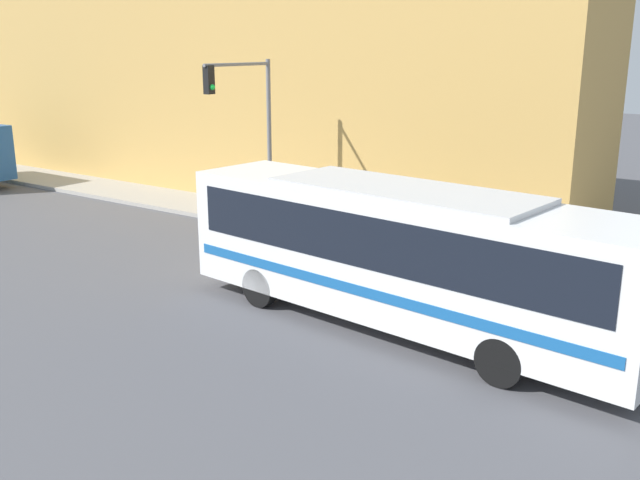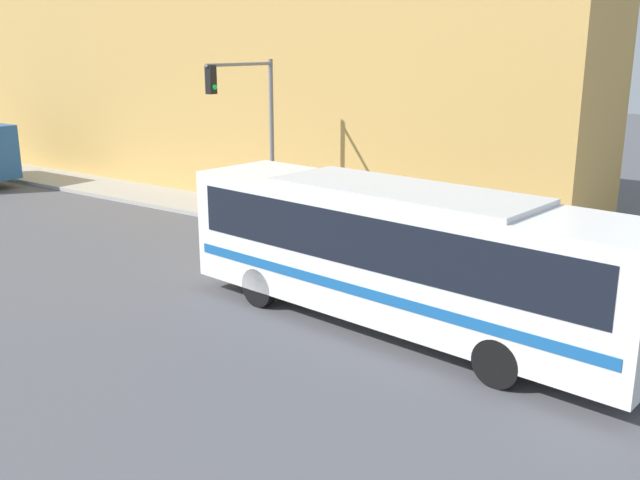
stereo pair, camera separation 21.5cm
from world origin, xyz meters
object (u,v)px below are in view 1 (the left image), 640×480
object	(u,v)px
pedestrian_near_corner	(411,213)
city_bus	(402,249)
parking_meter	(305,205)
traffic_light_pole	(250,115)
fire_hydrant	(432,238)

from	to	relation	value
pedestrian_near_corner	city_bus	bearing A→B (deg)	-153.75
parking_meter	traffic_light_pole	bearing A→B (deg)	118.21
fire_hydrant	traffic_light_pole	world-z (taller)	traffic_light_pole
city_bus	parking_meter	xyz separation A→B (m)	(5.93, 7.08, -0.95)
city_bus	parking_meter	world-z (taller)	city_bus
city_bus	parking_meter	size ratio (longest dim) A/B	9.39
city_bus	parking_meter	bearing A→B (deg)	56.11
parking_meter	pedestrian_near_corner	world-z (taller)	pedestrian_near_corner
city_bus	traffic_light_pole	bearing A→B (deg)	66.32
parking_meter	pedestrian_near_corner	size ratio (longest dim) A/B	0.71
city_bus	traffic_light_pole	distance (m)	10.34
city_bus	fire_hydrant	xyz separation A→B (m)	(5.93, 2.12, -1.40)
city_bus	pedestrian_near_corner	bearing A→B (deg)	32.33
parking_meter	city_bus	bearing A→B (deg)	-129.96
fire_hydrant	parking_meter	distance (m)	4.98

